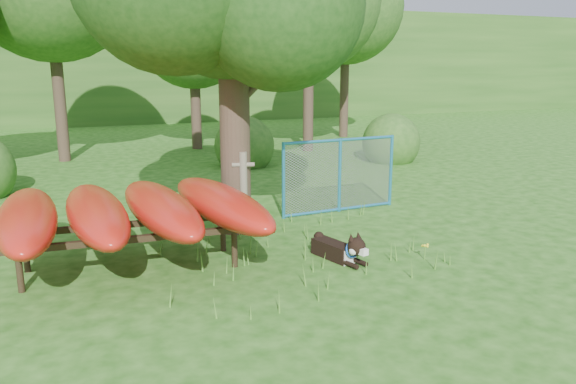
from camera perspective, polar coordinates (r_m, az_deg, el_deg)
name	(u,v)px	position (r m, az deg, el deg)	size (l,w,h in m)	color
ground	(307,278)	(8.18, 1.93, -8.72)	(80.00, 80.00, 0.00)	#1D5310
wooden_post	(244,191)	(10.11, -4.53, 0.15)	(0.41, 0.18, 1.49)	#685F4E
kayak_rack	(129,211)	(8.55, -15.86, -1.87)	(3.74, 3.61, 1.18)	black
husky_dog	(341,249)	(8.82, 5.43, -5.81)	(0.54, 1.21, 0.54)	black
fence_section	(340,175)	(11.60, 5.27, 1.70)	(2.62, 0.21, 2.55)	#2885BD
wildflower_clump	(425,247)	(9.10, 13.78, -5.44)	(0.12, 0.12, 0.26)	#518C2E
bg_tree_c	(193,31)	(20.48, -9.62, 15.82)	(4.00, 4.00, 6.12)	#37281E
bg_tree_d	(309,0)	(19.79, 2.15, 18.93)	(4.80, 4.80, 7.50)	#37281E
bg_tree_e	(346,7)	(23.81, 5.92, 18.21)	(4.60, 4.60, 7.55)	#37281E
shrub_right	(390,161)	(18.02, 10.35, 3.09)	(1.80, 1.80, 1.80)	#29561B
shrub_mid	(245,166)	(17.00, -4.42, 2.68)	(1.80, 1.80, 1.80)	#29561B
wooded_hillside	(110,64)	(35.06, -17.67, 12.32)	(80.00, 12.00, 6.00)	#29561B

